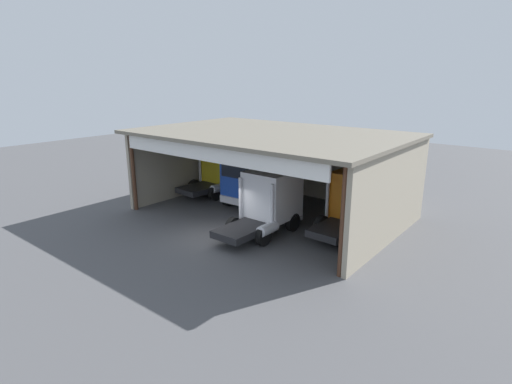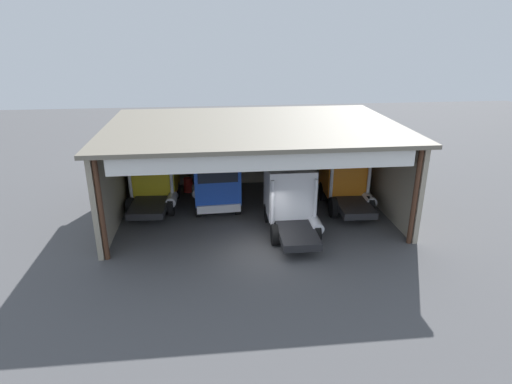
# 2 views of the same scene
# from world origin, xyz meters

# --- Properties ---
(ground_plane) EXTENTS (80.00, 80.00, 0.00)m
(ground_plane) POSITION_xyz_m (0.00, 0.00, 0.00)
(ground_plane) COLOR #4C4C4F
(ground_plane) RESTS_ON ground
(workshop_shed) EXTENTS (15.42, 10.43, 5.08)m
(workshop_shed) POSITION_xyz_m (0.00, 5.77, 3.57)
(workshop_shed) COLOR #9E937F
(workshop_shed) RESTS_ON ground
(truck_yellow_yard_outside) EXTENTS (2.78, 5.37, 3.53)m
(truck_yellow_yard_outside) POSITION_xyz_m (-5.61, 6.52, 1.75)
(truck_yellow_yard_outside) COLOR yellow
(truck_yellow_yard_outside) RESTS_ON ground
(truck_blue_center_left_bay) EXTENTS (2.79, 4.71, 3.42)m
(truck_blue_center_left_bay) POSITION_xyz_m (-2.06, 5.17, 1.77)
(truck_blue_center_left_bay) COLOR #1E47B7
(truck_blue_center_left_bay) RESTS_ON ground
(truck_white_left_bay) EXTENTS (2.53, 5.36, 3.32)m
(truck_white_left_bay) POSITION_xyz_m (1.67, 2.44, 1.75)
(truck_white_left_bay) COLOR white
(truck_white_left_bay) RESTS_ON ground
(truck_orange_center_right_bay) EXTENTS (2.56, 5.18, 3.53)m
(truck_orange_center_right_bay) POSITION_xyz_m (5.38, 5.15, 1.76)
(truck_orange_center_right_bay) COLOR orange
(truck_orange_center_right_bay) RESTS_ON ground
(oil_drum) EXTENTS (0.58, 0.58, 0.90)m
(oil_drum) POSITION_xyz_m (-3.81, 8.39, 0.45)
(oil_drum) COLOR #B21E19
(oil_drum) RESTS_ON ground
(tool_cart) EXTENTS (0.90, 0.60, 1.00)m
(tool_cart) POSITION_xyz_m (3.70, 8.60, 0.50)
(tool_cart) COLOR black
(tool_cart) RESTS_ON ground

